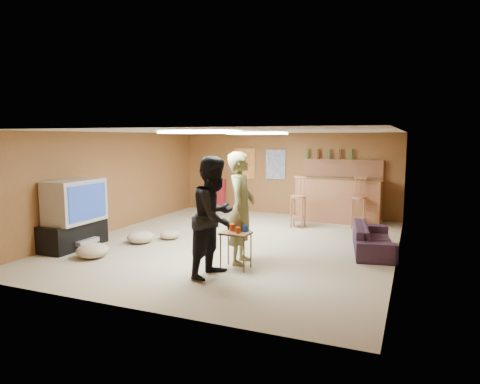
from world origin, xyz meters
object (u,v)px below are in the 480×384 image
at_px(person_black, 215,217).
at_px(sofa, 373,238).
at_px(tv_body, 75,201).
at_px(tray_table, 236,250).
at_px(person_olive, 241,208).
at_px(bar_counter, 338,200).

distance_m(person_black, sofa, 3.19).
relative_size(tv_body, tray_table, 1.86).
xyz_separation_m(person_olive, sofa, (1.98, 1.56, -0.68)).
relative_size(person_black, sofa, 1.06).
distance_m(bar_counter, person_black, 5.03).
xyz_separation_m(bar_counter, sofa, (1.07, -2.59, -0.30)).
xyz_separation_m(bar_counter, person_black, (-1.02, -4.91, 0.36)).
bearing_deg(sofa, person_olive, 118.75).
height_order(bar_counter, person_black, person_black).
xyz_separation_m(tv_body, bar_counter, (4.15, 4.45, -0.35)).
bearing_deg(tray_table, person_olive, 97.30).
relative_size(person_olive, person_black, 1.02).
distance_m(person_olive, person_black, 0.77).
relative_size(person_olive, sofa, 1.08).
bearing_deg(person_olive, tv_body, 87.01).
distance_m(tv_body, sofa, 5.58).
bearing_deg(person_olive, person_black, 163.27).
bearing_deg(person_olive, bar_counter, -20.46).
bearing_deg(person_black, bar_counter, -4.12).
bearing_deg(person_black, sofa, -34.47).
bearing_deg(bar_counter, person_black, -101.69).
relative_size(bar_counter, tray_table, 3.38).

